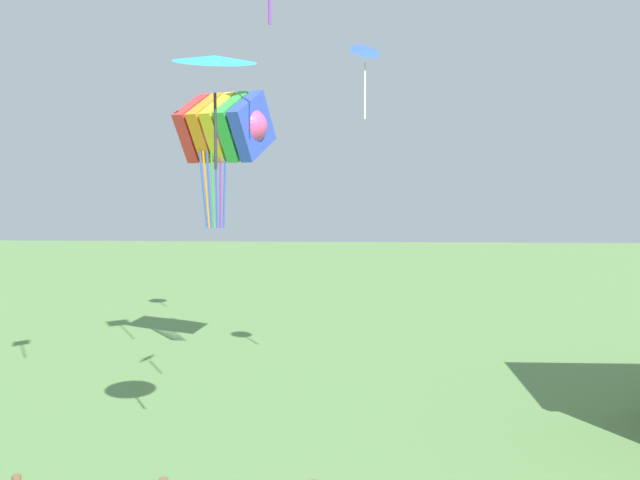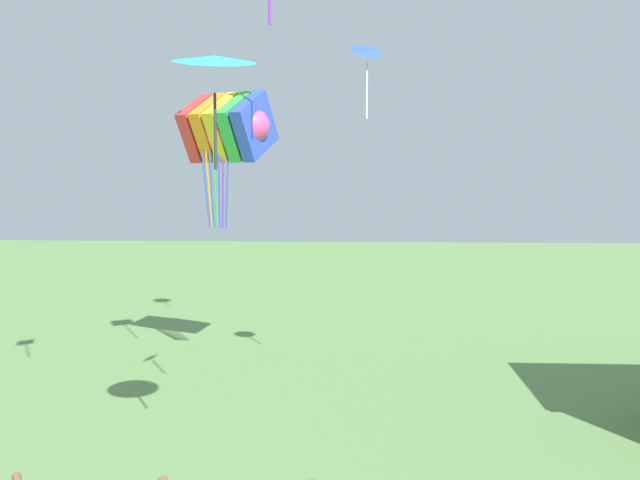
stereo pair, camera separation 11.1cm
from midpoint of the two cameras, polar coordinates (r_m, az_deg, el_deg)
name	(u,v)px [view 2 (the right image)]	position (r m, az deg, el deg)	size (l,w,h in m)	color
kite_rainbow_parafoil	(228,127)	(21.21, -7.26, 8.93)	(3.35, 2.99, 3.99)	#E54C8C
kite_cyan_delta	(214,60)	(12.11, -8.18, 14.08)	(1.65, 1.64, 2.03)	#2DB2C6
kite_blue_delta	(367,54)	(17.90, 3.96, 14.61)	(0.94, 0.88, 1.88)	blue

